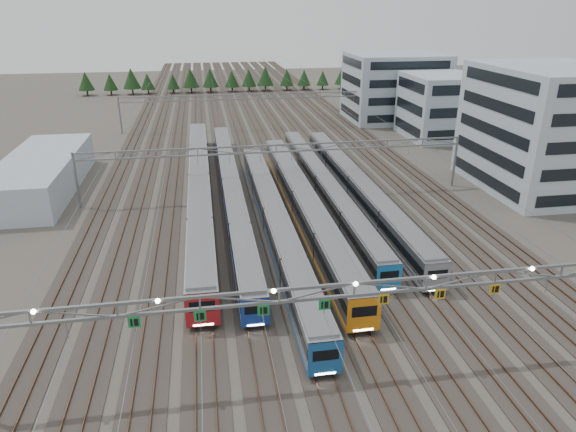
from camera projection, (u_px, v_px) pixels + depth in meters
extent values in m
plane|color=#47423A|center=(350.00, 370.00, 40.36)|extent=(400.00, 400.00, 0.00)
cube|color=#2D2823|center=(243.00, 116.00, 131.43)|extent=(54.00, 260.00, 0.08)
cube|color=brown|center=(141.00, 119.00, 127.51)|extent=(0.08, 260.00, 0.16)
cube|color=brown|center=(339.00, 112.00, 135.26)|extent=(0.08, 260.00, 0.16)
cube|color=brown|center=(240.00, 115.00, 131.28)|extent=(0.08, 260.00, 0.16)
cube|color=brown|center=(246.00, 115.00, 131.49)|extent=(0.08, 260.00, 0.16)
cube|color=black|center=(200.00, 197.00, 75.24)|extent=(2.51, 65.61, 0.38)
cube|color=#9A9DA2|center=(200.00, 185.00, 74.53)|extent=(2.95, 66.95, 3.32)
cube|color=black|center=(199.00, 182.00, 74.38)|extent=(3.01, 66.62, 1.00)
cube|color=#A5191D|center=(200.00, 194.00, 75.07)|extent=(3.00, 66.62, 0.37)
cube|color=slate|center=(199.00, 173.00, 73.86)|extent=(2.66, 65.61, 0.26)
cube|color=#A5191D|center=(202.00, 310.00, 44.09)|extent=(2.97, 0.12, 3.32)
cube|color=black|center=(202.00, 306.00, 43.91)|extent=(2.22, 0.10, 1.00)
cube|color=white|center=(203.00, 325.00, 44.59)|extent=(1.77, 0.06, 0.16)
cube|color=black|center=(232.00, 198.00, 74.99)|extent=(2.12, 64.84, 0.32)
cube|color=#9A9DA2|center=(231.00, 188.00, 74.39)|extent=(2.50, 66.16, 2.81)
cube|color=black|center=(231.00, 185.00, 74.26)|extent=(2.56, 65.83, 0.85)
cube|color=#193996|center=(231.00, 195.00, 74.84)|extent=(2.55, 65.83, 0.31)
cube|color=slate|center=(231.00, 178.00, 73.82)|extent=(2.25, 64.84, 0.22)
cube|color=#193996|center=(255.00, 313.00, 44.30)|extent=(2.52, 0.12, 2.81)
cube|color=black|center=(255.00, 309.00, 44.15)|extent=(1.87, 0.10, 0.85)
cube|color=white|center=(256.00, 325.00, 44.72)|extent=(1.50, 0.06, 0.13)
cube|color=black|center=(274.00, 231.00, 63.84)|extent=(2.29, 53.59, 0.35)
cube|color=#9A9DA2|center=(274.00, 219.00, 63.20)|extent=(2.69, 54.69, 3.02)
cube|color=black|center=(274.00, 216.00, 63.06)|extent=(2.75, 54.41, 0.91)
cube|color=#1C579A|center=(274.00, 228.00, 63.69)|extent=(2.74, 54.41, 0.34)
cube|color=slate|center=(274.00, 207.00, 62.58)|extent=(2.42, 53.59, 0.24)
cube|color=#1C579A|center=(326.00, 359.00, 38.34)|extent=(2.71, 0.12, 3.02)
cube|color=black|center=(326.00, 355.00, 38.17)|extent=(2.02, 0.10, 0.91)
cube|color=white|center=(325.00, 374.00, 38.79)|extent=(1.61, 0.06, 0.14)
cube|color=black|center=(303.00, 215.00, 68.66)|extent=(2.50, 52.93, 0.38)
cube|color=#9A9DA2|center=(303.00, 202.00, 67.95)|extent=(2.94, 54.01, 3.31)
cube|color=black|center=(303.00, 200.00, 67.80)|extent=(3.00, 53.74, 1.00)
cube|color=orange|center=(303.00, 212.00, 68.49)|extent=(2.99, 53.74, 0.37)
cube|color=slate|center=(303.00, 190.00, 67.28)|extent=(2.65, 52.93, 0.26)
cube|color=orange|center=(364.00, 315.00, 43.40)|extent=(2.96, 0.12, 3.31)
cube|color=black|center=(364.00, 311.00, 43.22)|extent=(2.21, 0.10, 1.00)
cube|color=white|center=(363.00, 330.00, 43.90)|extent=(1.76, 0.06, 0.16)
cube|color=black|center=(324.00, 195.00, 75.83)|extent=(2.13, 54.63, 0.32)
cube|color=#9A9DA2|center=(324.00, 185.00, 75.23)|extent=(2.51, 55.75, 2.82)
cube|color=black|center=(324.00, 183.00, 75.10)|extent=(2.57, 55.47, 0.85)
cube|color=blue|center=(324.00, 193.00, 75.69)|extent=(2.56, 55.47, 0.31)
cube|color=slate|center=(324.00, 176.00, 74.66)|extent=(2.26, 54.63, 0.22)
cube|color=blue|center=(389.00, 278.00, 49.89)|extent=(2.53, 0.12, 2.82)
cube|color=black|center=(389.00, 275.00, 49.73)|extent=(1.88, 0.10, 0.85)
cube|color=white|center=(388.00, 289.00, 50.31)|extent=(1.51, 0.06, 0.13)
cube|color=black|center=(356.00, 197.00, 75.01)|extent=(2.32, 53.26, 0.35)
cube|color=#9A9DA2|center=(357.00, 186.00, 74.36)|extent=(2.73, 54.35, 3.07)
cube|color=black|center=(357.00, 184.00, 74.22)|extent=(2.79, 54.07, 0.93)
cube|color=gray|center=(356.00, 195.00, 74.86)|extent=(2.78, 54.07, 0.34)
cube|color=slate|center=(357.00, 176.00, 73.74)|extent=(2.46, 53.26, 0.24)
cube|color=gray|center=(437.00, 278.00, 49.66)|extent=(2.75, 0.12, 3.07)
cube|color=black|center=(438.00, 274.00, 49.49)|extent=(2.05, 0.10, 0.93)
cube|color=white|center=(436.00, 290.00, 50.11)|extent=(1.64, 0.06, 0.15)
cube|color=gray|center=(355.00, 283.00, 37.37)|extent=(56.00, 0.22, 0.22)
cube|color=gray|center=(354.00, 295.00, 37.75)|extent=(56.00, 0.22, 0.22)
cube|color=#1A823A|center=(134.00, 322.00, 35.44)|extent=(0.85, 0.06, 0.85)
cube|color=#1A823A|center=(200.00, 316.00, 36.12)|extent=(0.85, 0.06, 0.85)
cube|color=#1A823A|center=(263.00, 310.00, 36.80)|extent=(0.85, 0.06, 0.85)
cube|color=#1A823A|center=(324.00, 305.00, 37.49)|extent=(0.85, 0.06, 0.85)
cube|color=gold|center=(383.00, 299.00, 38.17)|extent=(0.85, 0.06, 0.85)
cube|color=gold|center=(440.00, 294.00, 38.86)|extent=(0.85, 0.06, 0.85)
cube|color=gold|center=(495.00, 289.00, 39.54)|extent=(0.85, 0.06, 0.85)
cylinder|color=gray|center=(76.00, 180.00, 71.00)|extent=(0.36, 0.36, 8.00)
cylinder|color=gray|center=(455.00, 161.00, 79.52)|extent=(0.36, 0.36, 8.00)
cube|color=gray|center=(276.00, 145.00, 73.80)|extent=(56.00, 0.22, 0.22)
cube|color=gray|center=(276.00, 152.00, 74.18)|extent=(56.00, 0.22, 0.22)
cylinder|color=gray|center=(120.00, 116.00, 111.99)|extent=(0.36, 0.36, 8.00)
cylinder|color=gray|center=(367.00, 108.00, 120.51)|extent=(0.36, 0.36, 8.00)
cube|color=gray|center=(247.00, 94.00, 114.79)|extent=(56.00, 0.22, 0.22)
cube|color=gray|center=(247.00, 99.00, 115.17)|extent=(56.00, 0.22, 0.22)
cube|color=#AAC1CB|center=(547.00, 129.00, 77.16)|extent=(18.00, 22.00, 18.33)
cube|color=#AAC1CB|center=(441.00, 106.00, 108.21)|extent=(14.00, 16.00, 13.12)
cube|color=#AAC1CB|center=(394.00, 87.00, 124.67)|extent=(22.00, 18.00, 15.67)
cube|color=#AAC1CB|center=(41.00, 174.00, 78.24)|extent=(10.00, 30.00, 5.23)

